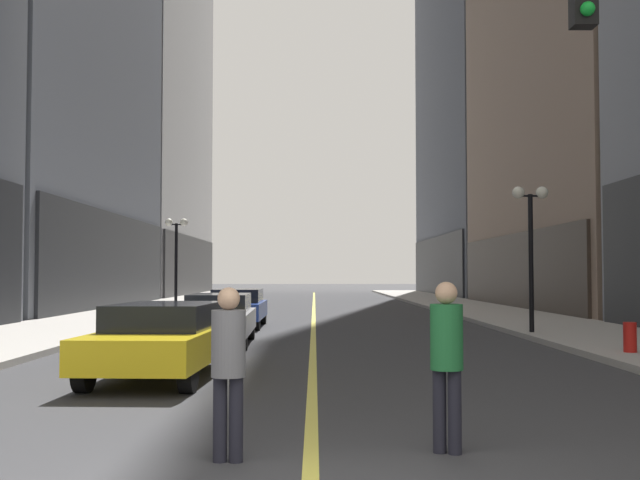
{
  "coord_description": "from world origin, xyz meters",
  "views": [
    {
      "loc": [
        0.04,
        -5.94,
        1.85
      ],
      "look_at": [
        0.34,
        37.41,
        3.76
      ],
      "focal_mm": 43.26,
      "sensor_mm": 36.0,
      "label": 1
    }
  ],
  "objects_px": {
    "car_yellow": "(163,337)",
    "car_blue": "(238,306)",
    "street_lamp_right_mid": "(531,226)",
    "street_lamp_left_far": "(176,244)",
    "car_silver": "(219,317)",
    "pedestrian_in_grey_suit": "(228,360)",
    "fire_hydrant_right": "(630,341)",
    "pedestrian_in_green_parka": "(447,353)"
  },
  "relations": [
    {
      "from": "car_yellow",
      "to": "pedestrian_in_grey_suit",
      "type": "distance_m",
      "value": 6.37
    },
    {
      "from": "street_lamp_left_far",
      "to": "street_lamp_right_mid",
      "type": "bearing_deg",
      "value": -45.97
    },
    {
      "from": "car_blue",
      "to": "pedestrian_in_grey_suit",
      "type": "relative_size",
      "value": 2.71
    },
    {
      "from": "pedestrian_in_green_parka",
      "to": "street_lamp_left_far",
      "type": "bearing_deg",
      "value": 105.69
    },
    {
      "from": "car_silver",
      "to": "pedestrian_in_green_parka",
      "type": "relative_size",
      "value": 2.59
    },
    {
      "from": "car_blue",
      "to": "street_lamp_left_far",
      "type": "height_order",
      "value": "street_lamp_left_far"
    },
    {
      "from": "pedestrian_in_grey_suit",
      "to": "street_lamp_right_mid",
      "type": "relative_size",
      "value": 0.39
    },
    {
      "from": "street_lamp_left_far",
      "to": "pedestrian_in_grey_suit",
      "type": "bearing_deg",
      "value": -78.78
    },
    {
      "from": "car_yellow",
      "to": "car_silver",
      "type": "height_order",
      "value": "same"
    },
    {
      "from": "pedestrian_in_grey_suit",
      "to": "street_lamp_left_far",
      "type": "height_order",
      "value": "street_lamp_left_far"
    },
    {
      "from": "car_yellow",
      "to": "car_silver",
      "type": "xyz_separation_m",
      "value": [
        0.19,
        6.54,
        -0.0
      ]
    },
    {
      "from": "car_silver",
      "to": "car_blue",
      "type": "bearing_deg",
      "value": 91.49
    },
    {
      "from": "pedestrian_in_green_parka",
      "to": "fire_hydrant_right",
      "type": "bearing_deg",
      "value": 57.88
    },
    {
      "from": "car_blue",
      "to": "street_lamp_right_mid",
      "type": "bearing_deg",
      "value": -25.66
    },
    {
      "from": "street_lamp_left_far",
      "to": "street_lamp_right_mid",
      "type": "height_order",
      "value": "same"
    },
    {
      "from": "street_lamp_right_mid",
      "to": "street_lamp_left_far",
      "type": "bearing_deg",
      "value": 134.03
    },
    {
      "from": "pedestrian_in_grey_suit",
      "to": "pedestrian_in_green_parka",
      "type": "distance_m",
      "value": 2.25
    },
    {
      "from": "pedestrian_in_grey_suit",
      "to": "street_lamp_right_mid",
      "type": "distance_m",
      "value": 16.71
    },
    {
      "from": "car_yellow",
      "to": "street_lamp_left_far",
      "type": "height_order",
      "value": "street_lamp_left_far"
    },
    {
      "from": "car_blue",
      "to": "fire_hydrant_right",
      "type": "xyz_separation_m",
      "value": [
        9.55,
        -10.16,
        -0.32
      ]
    },
    {
      "from": "fire_hydrant_right",
      "to": "car_blue",
      "type": "bearing_deg",
      "value": 133.22
    },
    {
      "from": "car_yellow",
      "to": "pedestrian_in_green_parka",
      "type": "distance_m",
      "value": 7.05
    },
    {
      "from": "street_lamp_left_far",
      "to": "fire_hydrant_right",
      "type": "relative_size",
      "value": 5.54
    },
    {
      "from": "car_silver",
      "to": "pedestrian_in_grey_suit",
      "type": "height_order",
      "value": "pedestrian_in_grey_suit"
    },
    {
      "from": "car_blue",
      "to": "pedestrian_in_grey_suit",
      "type": "height_order",
      "value": "pedestrian_in_grey_suit"
    },
    {
      "from": "street_lamp_left_far",
      "to": "street_lamp_right_mid",
      "type": "relative_size",
      "value": 1.0
    },
    {
      "from": "street_lamp_left_far",
      "to": "fire_hydrant_right",
      "type": "bearing_deg",
      "value": -55.08
    },
    {
      "from": "car_blue",
      "to": "street_lamp_right_mid",
      "type": "relative_size",
      "value": 1.05
    },
    {
      "from": "car_yellow",
      "to": "fire_hydrant_right",
      "type": "height_order",
      "value": "car_yellow"
    },
    {
      "from": "car_blue",
      "to": "street_lamp_right_mid",
      "type": "xyz_separation_m",
      "value": [
        9.05,
        -4.35,
        2.54
      ]
    },
    {
      "from": "street_lamp_left_far",
      "to": "fire_hydrant_right",
      "type": "height_order",
      "value": "street_lamp_left_far"
    },
    {
      "from": "car_blue",
      "to": "street_lamp_left_far",
      "type": "bearing_deg",
      "value": 112.89
    },
    {
      "from": "street_lamp_right_mid",
      "to": "fire_hydrant_right",
      "type": "distance_m",
      "value": 6.5
    },
    {
      "from": "street_lamp_left_far",
      "to": "street_lamp_right_mid",
      "type": "xyz_separation_m",
      "value": [
        12.8,
        -13.24,
        0.0
      ]
    },
    {
      "from": "car_blue",
      "to": "car_silver",
      "type": "bearing_deg",
      "value": -88.51
    },
    {
      "from": "car_yellow",
      "to": "car_silver",
      "type": "bearing_deg",
      "value": 88.37
    },
    {
      "from": "car_yellow",
      "to": "fire_hydrant_right",
      "type": "xyz_separation_m",
      "value": [
        9.56,
        3.0,
        -0.32
      ]
    },
    {
      "from": "car_yellow",
      "to": "car_silver",
      "type": "distance_m",
      "value": 6.55
    },
    {
      "from": "car_yellow",
      "to": "car_blue",
      "type": "relative_size",
      "value": 1.02
    },
    {
      "from": "car_silver",
      "to": "pedestrian_in_grey_suit",
      "type": "distance_m",
      "value": 12.75
    },
    {
      "from": "car_silver",
      "to": "street_lamp_right_mid",
      "type": "bearing_deg",
      "value": 14.35
    },
    {
      "from": "pedestrian_in_grey_suit",
      "to": "car_yellow",
      "type": "bearing_deg",
      "value": 106.84
    }
  ]
}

